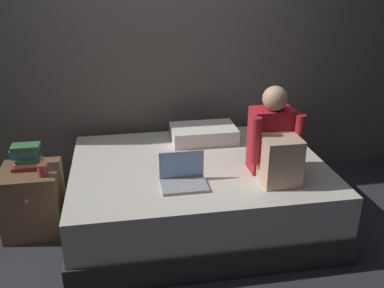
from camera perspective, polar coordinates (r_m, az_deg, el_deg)
ground_plane at (r=3.35m, az=-1.68°, el=-13.26°), size 8.00×8.00×0.00m
wall_back at (r=3.95m, az=-4.49°, el=13.69°), size 5.60×0.10×2.70m
bed at (r=3.48m, az=0.84°, el=-6.56°), size 2.00×1.50×0.53m
nightstand at (r=3.61m, az=-20.42°, el=-6.99°), size 0.44×0.46×0.52m
person_sitting at (r=3.14m, az=10.95°, el=0.14°), size 0.39×0.44×0.66m
laptop at (r=3.02m, az=-1.21°, el=-4.42°), size 0.32×0.23×0.22m
pillow at (r=3.76m, az=1.54°, el=1.39°), size 0.56×0.36×0.13m
book_stack at (r=3.50m, az=-21.21°, el=-1.53°), size 0.22×0.17×0.19m
mug at (r=3.34m, az=-19.27°, el=-3.31°), size 0.08×0.08×0.09m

